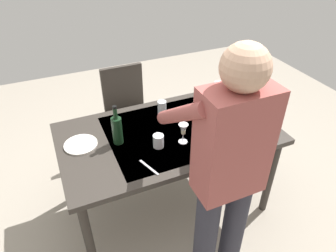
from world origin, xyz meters
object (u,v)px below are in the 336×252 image
(dinner_plate_near, at_px, (81,145))
(water_cup_far_left, at_px, (211,138))
(water_cup_near_left, at_px, (235,99))
(person_server, at_px, (227,174))
(chair_near, at_px, (127,107))
(dining_table, at_px, (168,140))
(wine_glass_right, at_px, (183,130))
(wine_bottle, at_px, (117,129))
(water_cup_far_right, at_px, (158,141))
(wine_glass_left, at_px, (218,87))
(water_cup_near_right, at_px, (162,107))
(serving_bowl_pasta, at_px, (213,117))

(dinner_plate_near, bearing_deg, water_cup_far_left, 157.35)
(water_cup_near_left, bearing_deg, person_server, 52.93)
(chair_near, xyz_separation_m, person_server, (-0.11, 1.55, 0.43))
(dining_table, xyz_separation_m, wine_glass_right, (-0.05, 0.16, 0.18))
(wine_bottle, xyz_separation_m, water_cup_far_right, (-0.24, 0.16, -0.06))
(wine_glass_left, height_order, wine_glass_right, same)
(person_server, distance_m, wine_glass_left, 1.15)
(person_server, bearing_deg, water_cup_near_left, -127.07)
(chair_near, relative_size, water_cup_far_right, 9.77)
(dining_table, height_order, water_cup_far_right, water_cup_far_right)
(water_cup_near_right, bearing_deg, serving_bowl_pasta, 140.64)
(dining_table, bearing_deg, water_cup_near_right, -102.80)
(wine_bottle, xyz_separation_m, wine_glass_left, (-0.96, -0.27, -0.01))
(dining_table, distance_m, dinner_plate_near, 0.63)
(water_cup_near_right, relative_size, serving_bowl_pasta, 0.35)
(person_server, distance_m, water_cup_far_left, 0.51)
(wine_glass_left, xyz_separation_m, water_cup_far_left, (0.38, 0.54, -0.05))
(person_server, xyz_separation_m, water_cup_near_right, (-0.03, -0.96, -0.14))
(wine_bottle, xyz_separation_m, water_cup_far_left, (-0.58, 0.28, -0.06))
(chair_near, distance_m, water_cup_near_left, 1.06)
(dining_table, relative_size, wine_bottle, 5.35)
(person_server, distance_m, water_cup_near_right, 0.98)
(wine_glass_left, bearing_deg, wine_glass_right, 39.39)
(wine_glass_right, height_order, water_cup_near_left, wine_glass_right)
(person_server, bearing_deg, serving_bowl_pasta, -115.81)
(chair_near, xyz_separation_m, serving_bowl_pasta, (-0.45, 0.84, 0.27))
(chair_near, bearing_deg, serving_bowl_pasta, 118.05)
(dining_table, height_order, wine_bottle, wine_bottle)
(wine_bottle, relative_size, water_cup_near_left, 2.88)
(chair_near, distance_m, dinner_plate_near, 0.95)
(person_server, relative_size, wine_glass_left, 11.19)
(wine_bottle, bearing_deg, dining_table, 176.49)
(wine_bottle, height_order, dinner_plate_near, wine_bottle)
(chair_near, relative_size, wine_glass_left, 6.03)
(wine_glass_left, bearing_deg, dinner_plate_near, 9.23)
(person_server, bearing_deg, dining_table, -87.61)
(water_cup_near_left, distance_m, dinner_plate_near, 1.29)
(water_cup_far_right, distance_m, serving_bowl_pasta, 0.52)
(dining_table, xyz_separation_m, water_cup_near_left, (-0.67, -0.13, 0.13))
(wine_bottle, distance_m, water_cup_near_left, 1.04)
(wine_bottle, bearing_deg, wine_glass_left, -164.42)
(person_server, bearing_deg, wine_glass_left, -119.19)
(wine_glass_right, bearing_deg, dining_table, -73.54)
(wine_glass_right, bearing_deg, dinner_plate_near, -20.60)
(water_cup_near_left, distance_m, serving_bowl_pasta, 0.33)
(water_cup_far_right, bearing_deg, water_cup_near_right, -115.89)
(person_server, height_order, serving_bowl_pasta, person_server)
(water_cup_far_left, xyz_separation_m, dinner_plate_near, (0.83, -0.35, -0.04))
(water_cup_far_left, xyz_separation_m, serving_bowl_pasta, (-0.16, -0.25, -0.02))
(dinner_plate_near, bearing_deg, wine_bottle, 164.07)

